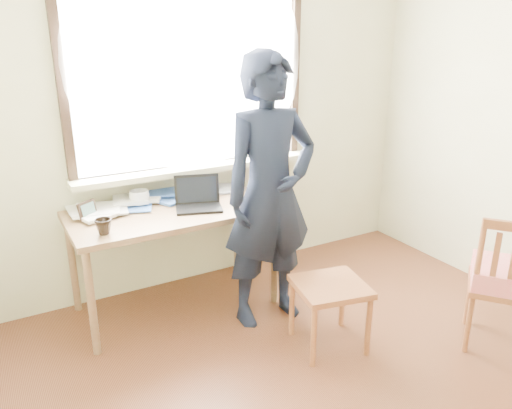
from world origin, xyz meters
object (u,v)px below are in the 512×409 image
mug_white (139,198)px  person (270,193)px  work_chair (330,294)px  side_chair (506,278)px  laptop (198,200)px  desk (173,220)px  mug_dark (104,227)px

mug_white → person: person is taller
work_chair → side_chair: (0.93, -0.53, 0.10)m
laptop → mug_white: (-0.34, 0.23, 0.00)m
desk → mug_dark: 0.56m
mug_dark → mug_white: bearing=49.3°
laptop → work_chair: (0.49, -0.88, -0.43)m
mug_white → side_chair: (1.76, -1.64, -0.33)m
desk → person: bearing=-39.8°
desk → work_chair: (0.66, -0.92, -0.30)m
work_chair → person: bearing=106.5°
laptop → work_chair: 1.10m
person → mug_dark: bearing=168.1°
person → laptop: bearing=131.4°
laptop → person: person is taller
mug_white → work_chair: 1.45m
laptop → side_chair: 2.03m
mug_dark → work_chair: mug_dark is taller
side_chair → person: person is taller
mug_dark → side_chair: side_chair is taller
laptop → person: (0.34, -0.39, 0.11)m
mug_dark → side_chair: size_ratio=0.11×
desk → work_chair: bearing=-54.3°
mug_white → mug_dark: size_ratio=1.36×
laptop → side_chair: bearing=-44.9°
desk → mug_white: 0.29m
mug_dark → person: size_ratio=0.06×
mug_dark → work_chair: (1.17, -0.72, -0.43)m
desk → laptop: bearing=-11.7°
laptop → person: 0.53m
mug_dark → side_chair: 2.46m
mug_dark → side_chair: (2.10, -1.25, -0.32)m
mug_dark → person: bearing=-12.6°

